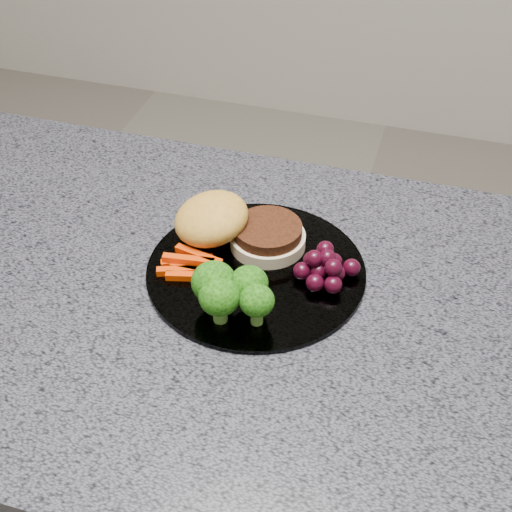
# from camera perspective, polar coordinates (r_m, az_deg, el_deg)

# --- Properties ---
(island_cabinet) EXTENTS (1.20, 0.60, 0.86)m
(island_cabinet) POSITION_cam_1_polar(r_m,az_deg,el_deg) (1.20, -2.96, -19.52)
(island_cabinet) COLOR brown
(island_cabinet) RESTS_ON ground
(countertop) EXTENTS (1.20, 0.60, 0.04)m
(countertop) POSITION_cam_1_polar(r_m,az_deg,el_deg) (0.84, -4.00, -4.01)
(countertop) COLOR #52525C
(countertop) RESTS_ON island_cabinet
(plate) EXTENTS (0.26, 0.26, 0.01)m
(plate) POSITION_cam_1_polar(r_m,az_deg,el_deg) (0.84, 0.00, -1.18)
(plate) COLOR white
(plate) RESTS_ON countertop
(burger) EXTENTS (0.19, 0.13, 0.05)m
(burger) POSITION_cam_1_polar(r_m,az_deg,el_deg) (0.87, -1.98, 2.28)
(burger) COLOR beige
(burger) RESTS_ON plate
(carrot_sticks) EXTENTS (0.08, 0.05, 0.02)m
(carrot_sticks) POSITION_cam_1_polar(r_m,az_deg,el_deg) (0.84, -5.18, -0.74)
(carrot_sticks) COLOR red
(carrot_sticks) RESTS_ON plate
(broccoli) EXTENTS (0.10, 0.07, 0.06)m
(broccoli) POSITION_cam_1_polar(r_m,az_deg,el_deg) (0.77, -2.08, -2.74)
(broccoli) COLOR #568B32
(broccoli) RESTS_ON plate
(grape_bunch) EXTENTS (0.08, 0.06, 0.04)m
(grape_bunch) POSITION_cam_1_polar(r_m,az_deg,el_deg) (0.83, 5.56, -0.90)
(grape_bunch) COLOR black
(grape_bunch) RESTS_ON plate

